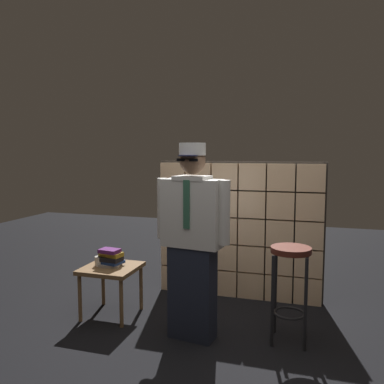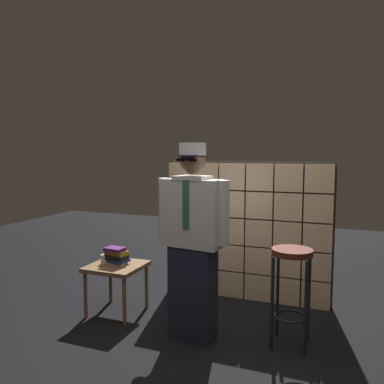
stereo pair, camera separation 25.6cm
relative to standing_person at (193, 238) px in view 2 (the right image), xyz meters
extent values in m
plane|color=black|center=(0.20, -0.30, -0.89)|extent=(12.00, 12.00, 0.00)
cube|color=#E0B78C|center=(-0.56, 1.08, -0.74)|extent=(0.29, 0.08, 0.29)
cube|color=#E0B78C|center=(-0.25, 1.08, -0.74)|extent=(0.29, 0.08, 0.29)
cube|color=#E0B78C|center=(0.05, 1.08, -0.74)|extent=(0.29, 0.08, 0.29)
cube|color=#E0B78C|center=(0.35, 1.08, -0.74)|extent=(0.29, 0.08, 0.29)
cube|color=#E0B78C|center=(0.66, 1.08, -0.74)|extent=(0.29, 0.08, 0.29)
cube|color=#E0B78C|center=(0.96, 1.08, -0.74)|extent=(0.29, 0.08, 0.29)
cube|color=#E0B78C|center=(-0.56, 1.08, -0.44)|extent=(0.29, 0.08, 0.29)
cube|color=#E0B78C|center=(-0.25, 1.08, -0.44)|extent=(0.29, 0.08, 0.29)
cube|color=#E0B78C|center=(0.05, 1.08, -0.44)|extent=(0.29, 0.08, 0.29)
cube|color=#E0B78C|center=(0.35, 1.08, -0.44)|extent=(0.29, 0.08, 0.29)
cube|color=#E0B78C|center=(0.66, 1.08, -0.44)|extent=(0.29, 0.08, 0.29)
cube|color=#E0B78C|center=(0.96, 1.08, -0.44)|extent=(0.29, 0.08, 0.29)
cube|color=#E0B78C|center=(-0.56, 1.08, -0.14)|extent=(0.29, 0.08, 0.29)
cube|color=#E0B78C|center=(-0.25, 1.08, -0.14)|extent=(0.29, 0.08, 0.29)
cube|color=#E0B78C|center=(0.05, 1.08, -0.14)|extent=(0.29, 0.08, 0.29)
cube|color=#E0B78C|center=(0.35, 1.08, -0.14)|extent=(0.29, 0.08, 0.29)
cube|color=#E0B78C|center=(0.66, 1.08, -0.14)|extent=(0.29, 0.08, 0.29)
cube|color=#E0B78C|center=(0.96, 1.08, -0.14)|extent=(0.29, 0.08, 0.29)
cube|color=#E0B78C|center=(-0.56, 1.08, 0.17)|extent=(0.29, 0.08, 0.29)
cube|color=#E0B78C|center=(-0.25, 1.08, 0.17)|extent=(0.29, 0.08, 0.29)
cube|color=#E0B78C|center=(0.05, 1.08, 0.17)|extent=(0.29, 0.08, 0.29)
cube|color=#E0B78C|center=(0.35, 1.08, 0.17)|extent=(0.29, 0.08, 0.29)
cube|color=#E0B78C|center=(0.66, 1.08, 0.17)|extent=(0.29, 0.08, 0.29)
cube|color=#E0B78C|center=(0.96, 1.08, 0.17)|extent=(0.29, 0.08, 0.29)
cube|color=#E0B78C|center=(-0.56, 1.08, 0.47)|extent=(0.29, 0.08, 0.29)
cube|color=#E0B78C|center=(-0.25, 1.08, 0.47)|extent=(0.29, 0.08, 0.29)
cube|color=#E0B78C|center=(0.05, 1.08, 0.47)|extent=(0.29, 0.08, 0.29)
cube|color=#E0B78C|center=(0.35, 1.08, 0.47)|extent=(0.29, 0.08, 0.29)
cube|color=#E0B78C|center=(0.66, 1.08, 0.47)|extent=(0.29, 0.08, 0.29)
cube|color=#E0B78C|center=(0.96, 1.08, 0.47)|extent=(0.29, 0.08, 0.29)
cube|color=#38332D|center=(0.20, 1.13, -0.14)|extent=(1.85, 0.02, 1.54)
cube|color=#1E2333|center=(0.00, 0.00, -0.48)|extent=(0.42, 0.25, 0.82)
cube|color=silver|center=(0.00, 0.00, 0.22)|extent=(0.54, 0.29, 0.58)
cube|color=#33664C|center=(-0.02, -0.12, 0.31)|extent=(0.06, 0.02, 0.41)
cube|color=silver|center=(0.00, 0.00, 0.52)|extent=(0.31, 0.27, 0.04)
sphere|color=#846047|center=(0.00, 0.00, 0.66)|extent=(0.22, 0.22, 0.22)
ellipsoid|color=black|center=(-0.01, -0.05, 0.62)|extent=(0.15, 0.10, 0.10)
cube|color=black|center=(-0.01, -0.10, 0.67)|extent=(0.19, 0.04, 0.02)
cylinder|color=#191E47|center=(-0.01, -0.08, 0.71)|extent=(0.19, 0.19, 0.01)
cylinder|color=white|center=(0.00, 0.00, 0.76)|extent=(0.23, 0.23, 0.11)
cylinder|color=silver|center=(0.28, -0.04, 0.24)|extent=(0.12, 0.12, 0.53)
cylinder|color=silver|center=(-0.28, 0.04, 0.24)|extent=(0.12, 0.12, 0.53)
cylinder|color=#592319|center=(0.82, 0.18, -0.08)|extent=(0.34, 0.34, 0.05)
torus|color=black|center=(0.82, 0.18, -0.64)|extent=(0.27, 0.27, 0.02)
cylinder|color=black|center=(0.68, 0.05, -0.50)|extent=(0.03, 0.03, 0.78)
cylinder|color=black|center=(0.95, 0.05, -0.50)|extent=(0.03, 0.03, 0.78)
cylinder|color=black|center=(0.68, 0.31, -0.50)|extent=(0.03, 0.03, 0.78)
cylinder|color=black|center=(0.95, 0.31, -0.50)|extent=(0.03, 0.03, 0.78)
cube|color=brown|center=(-0.91, 0.22, -0.41)|extent=(0.52, 0.52, 0.04)
cylinder|color=brown|center=(-1.13, 0.00, -0.66)|extent=(0.04, 0.04, 0.46)
cylinder|color=brown|center=(-0.69, 0.00, -0.66)|extent=(0.04, 0.04, 0.46)
cylinder|color=brown|center=(-1.13, 0.44, -0.66)|extent=(0.04, 0.04, 0.46)
cylinder|color=brown|center=(-0.69, 0.44, -0.66)|extent=(0.04, 0.04, 0.46)
cube|color=gray|center=(-0.91, 0.21, -0.38)|extent=(0.22, 0.16, 0.02)
cube|color=navy|center=(-0.90, 0.24, -0.35)|extent=(0.21, 0.21, 0.03)
cube|color=black|center=(-0.92, 0.23, -0.31)|extent=(0.24, 0.17, 0.04)
cube|color=olive|center=(-0.91, 0.24, -0.27)|extent=(0.24, 0.17, 0.04)
cube|color=#591E66|center=(-0.92, 0.22, -0.23)|extent=(0.21, 0.16, 0.04)
cylinder|color=silver|center=(-1.03, 0.20, -0.34)|extent=(0.08, 0.08, 0.09)
torus|color=silver|center=(-0.97, 0.20, -0.34)|extent=(0.06, 0.01, 0.06)
camera|label=1|loc=(0.97, -3.18, 0.74)|focal=36.85mm
camera|label=2|loc=(1.21, -3.09, 0.74)|focal=36.85mm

